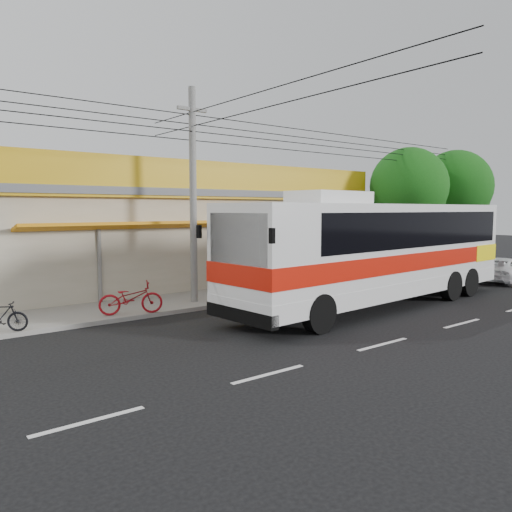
{
  "coord_description": "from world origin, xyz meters",
  "views": [
    {
      "loc": [
        -10.83,
        -10.8,
        3.65
      ],
      "look_at": [
        -0.84,
        2.0,
        2.12
      ],
      "focal_mm": 35.0,
      "sensor_mm": 36.0,
      "label": 1
    }
  ],
  "objects_px": {
    "utility_pole": "(192,126)",
    "coach_bus": "(382,246)",
    "white_car": "(504,270)",
    "motorbike_dark": "(0,317)",
    "motorbike_red": "(131,298)",
    "tree_near": "(457,189)",
    "tree_far": "(411,189)"
  },
  "relations": [
    {
      "from": "motorbike_red",
      "to": "white_car",
      "type": "relative_size",
      "value": 0.48
    },
    {
      "from": "white_car",
      "to": "tree_near",
      "type": "relative_size",
      "value": 0.61
    },
    {
      "from": "coach_bus",
      "to": "motorbike_red",
      "type": "bearing_deg",
      "value": 152.8
    },
    {
      "from": "utility_pole",
      "to": "tree_far",
      "type": "bearing_deg",
      "value": 1.31
    },
    {
      "from": "white_car",
      "to": "utility_pole",
      "type": "height_order",
      "value": "utility_pole"
    },
    {
      "from": "motorbike_dark",
      "to": "white_car",
      "type": "relative_size",
      "value": 0.34
    },
    {
      "from": "coach_bus",
      "to": "motorbike_dark",
      "type": "height_order",
      "value": "coach_bus"
    },
    {
      "from": "white_car",
      "to": "tree_far",
      "type": "relative_size",
      "value": 0.62
    },
    {
      "from": "white_car",
      "to": "tree_far",
      "type": "bearing_deg",
      "value": 7.52
    },
    {
      "from": "motorbike_red",
      "to": "motorbike_dark",
      "type": "relative_size",
      "value": 1.4
    },
    {
      "from": "motorbike_red",
      "to": "motorbike_dark",
      "type": "xyz_separation_m",
      "value": [
        -3.95,
        0.0,
        -0.1
      ]
    },
    {
      "from": "coach_bus",
      "to": "utility_pole",
      "type": "xyz_separation_m",
      "value": [
        -5.6,
        4.35,
        4.42
      ]
    },
    {
      "from": "motorbike_dark",
      "to": "tree_far",
      "type": "distance_m",
      "value": 21.3
    },
    {
      "from": "tree_far",
      "to": "white_car",
      "type": "bearing_deg",
      "value": -72.42
    },
    {
      "from": "motorbike_dark",
      "to": "tree_far",
      "type": "relative_size",
      "value": 0.21
    },
    {
      "from": "tree_near",
      "to": "tree_far",
      "type": "xyz_separation_m",
      "value": [
        -4.22,
        0.27,
        -0.09
      ]
    },
    {
      "from": "motorbike_dark",
      "to": "white_car",
      "type": "height_order",
      "value": "white_car"
    },
    {
      "from": "motorbike_red",
      "to": "coach_bus",
      "type": "bearing_deg",
      "value": -93.88
    },
    {
      "from": "tree_near",
      "to": "motorbike_dark",
      "type": "bearing_deg",
      "value": -178.28
    },
    {
      "from": "tree_near",
      "to": "utility_pole",
      "type": "bearing_deg",
      "value": -179.83
    },
    {
      "from": "motorbike_red",
      "to": "tree_far",
      "type": "xyz_separation_m",
      "value": [
        16.92,
        1.02,
        4.05
      ]
    },
    {
      "from": "tree_far",
      "to": "coach_bus",
      "type": "bearing_deg",
      "value": -151.12
    },
    {
      "from": "motorbike_dark",
      "to": "tree_near",
      "type": "xyz_separation_m",
      "value": [
        25.09,
        0.75,
        4.24
      ]
    },
    {
      "from": "motorbike_red",
      "to": "white_car",
      "type": "xyz_separation_m",
      "value": [
        18.36,
        -3.53,
        -0.09
      ]
    },
    {
      "from": "utility_pole",
      "to": "tree_near",
      "type": "height_order",
      "value": "utility_pole"
    },
    {
      "from": "utility_pole",
      "to": "tree_near",
      "type": "distance_m",
      "value": 18.37
    },
    {
      "from": "coach_bus",
      "to": "tree_near",
      "type": "bearing_deg",
      "value": 15.26
    },
    {
      "from": "motorbike_dark",
      "to": "utility_pole",
      "type": "xyz_separation_m",
      "value": [
        6.81,
        0.7,
        6.09
      ]
    },
    {
      "from": "white_car",
      "to": "motorbike_dark",
      "type": "bearing_deg",
      "value": 70.95
    },
    {
      "from": "utility_pole",
      "to": "coach_bus",
      "type": "bearing_deg",
      "value": -37.84
    },
    {
      "from": "tree_near",
      "to": "tree_far",
      "type": "relative_size",
      "value": 1.02
    },
    {
      "from": "tree_far",
      "to": "utility_pole",
      "type": "bearing_deg",
      "value": -178.69
    }
  ]
}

